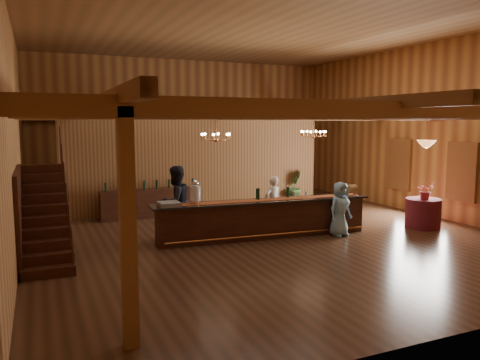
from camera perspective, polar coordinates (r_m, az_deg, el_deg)
name	(u,v)px	position (r m, az deg, el deg)	size (l,w,h in m)	color
floor	(257,230)	(13.17, 2.05, -6.11)	(14.00, 14.00, 0.00)	#4F3121
ceiling	(258,28)	(13.07, 2.16, 18.08)	(14.00, 14.00, 0.00)	#A06E41
wall_back	(183,128)	(19.38, -6.92, 6.27)	(12.00, 0.10, 5.50)	#C08944
wall_front	(478,141)	(7.19, 27.04, 4.29)	(12.00, 0.10, 5.50)	#C08944
wall_left	(14,134)	(11.58, -25.87, 5.12)	(0.10, 14.00, 5.50)	#C08944
wall_right	(424,130)	(16.34, 21.55, 5.69)	(0.10, 14.00, 5.50)	#C08944
beam_grid	(249,114)	(13.29, 1.16, 8.09)	(11.90, 13.90, 0.39)	brown
support_posts	(265,175)	(12.46, 3.07, 0.59)	(9.20, 10.20, 3.20)	brown
partition_wall	(199,165)	(15.96, -4.98, 1.82)	(9.00, 0.18, 3.10)	brown
window_right_front	(462,172)	(15.28, 25.44, 0.92)	(0.12, 1.05, 1.75)	white
window_right_back	(400,164)	(17.09, 18.88, 1.81)	(0.12, 1.05, 1.75)	white
staircase	(45,215)	(11.02, -22.67, -3.96)	(1.00, 2.80, 2.00)	#3F1E12
backroom_boxes	(188,187)	(18.03, -6.34, -0.87)	(4.10, 0.60, 1.10)	#3F1E12
tasting_bar	(264,218)	(12.30, 2.92, -4.69)	(5.93, 1.17, 0.99)	#3F1E12
beverage_dispenser	(195,192)	(11.65, -5.48, -1.52)	(0.26, 0.26, 0.60)	silver
glass_rack_tray	(169,204)	(11.46, -8.64, -2.91)	(0.50, 0.50, 0.10)	gray
raffle_drum	(351,189)	(13.34, 13.42, -1.07)	(0.34, 0.24, 0.30)	#9C6030
bar_bottle_0	(257,194)	(12.24, 2.13, -1.73)	(0.07, 0.07, 0.30)	black
bar_bottle_1	(258,194)	(12.25, 2.26, -1.72)	(0.07, 0.07, 0.30)	black
bar_bottle_2	(288,192)	(12.58, 5.87, -1.52)	(0.07, 0.07, 0.30)	black
backbar_shelf	(151,203)	(15.14, -10.77, -2.78)	(3.17, 0.50, 0.89)	#3F1E12
round_table	(423,213)	(14.34, 21.41, -3.80)	(0.97, 0.97, 0.84)	maroon
chandelier_left	(216,136)	(12.39, -2.95, 5.34)	(0.80, 0.80, 0.73)	#B1632E
chandelier_right	(313,133)	(15.04, 8.94, 5.65)	(0.80, 0.80, 0.70)	#B1632E
pendant_lamp	(426,144)	(14.12, 21.77, 4.13)	(0.52, 0.52, 0.90)	#B1632E
bartender	(272,203)	(13.14, 3.98, -2.80)	(0.55, 0.36, 1.51)	white
staff_second	(176,202)	(12.18, -7.84, -2.71)	(0.92, 0.72, 1.89)	black
guest	(340,209)	(12.64, 12.10, -3.48)	(0.71, 0.46, 1.45)	#80B9DC
floor_plant	(295,187)	(17.34, 6.67, -0.82)	(0.70, 0.57, 1.28)	#3F6F33
table_flowers	(425,191)	(14.15, 21.67, -1.21)	(0.45, 0.39, 0.50)	#A3282C
table_vase	(423,194)	(14.25, 21.42, -1.58)	(0.14, 0.14, 0.28)	#B1632E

